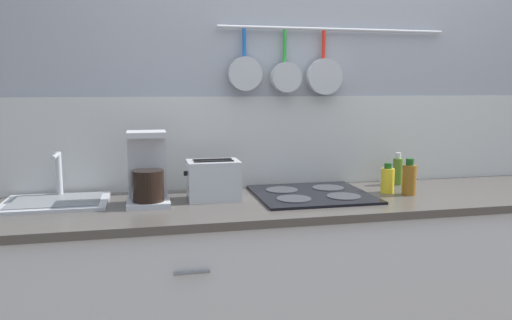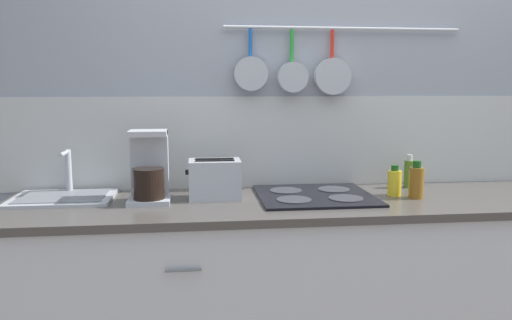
% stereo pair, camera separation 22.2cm
% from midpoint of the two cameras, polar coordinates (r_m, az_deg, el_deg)
% --- Properties ---
extents(wall_back, '(7.20, 0.14, 2.60)m').
position_cam_midpoint_polar(wall_back, '(2.67, 5.85, 5.23)').
color(wall_back, '#999EA8').
rests_on(wall_back, ground_plane).
extents(cabinet_base, '(3.18, 0.63, 0.87)m').
position_cam_midpoint_polar(cabinet_base, '(2.52, 8.28, -14.66)').
color(cabinet_base, silver).
rests_on(cabinet_base, ground_plane).
extents(countertop, '(3.22, 0.65, 0.03)m').
position_cam_midpoint_polar(countertop, '(2.38, 8.50, -4.56)').
color(countertop, '#4C4742').
rests_on(countertop, cabinet_base).
extents(sink_basin, '(0.45, 0.34, 0.22)m').
position_cam_midpoint_polar(sink_basin, '(2.41, -24.41, -4.19)').
color(sink_basin, '#B7BABF').
rests_on(sink_basin, countertop).
extents(coffee_maker, '(0.18, 0.19, 0.32)m').
position_cam_midpoint_polar(coffee_maker, '(2.25, -15.07, -1.64)').
color(coffee_maker, '#B7BABF').
rests_on(coffee_maker, countertop).
extents(toaster, '(0.25, 0.17, 0.18)m').
position_cam_midpoint_polar(toaster, '(2.29, -7.67, -2.30)').
color(toaster, '#B7BABF').
rests_on(toaster, countertop).
extents(cooktop, '(0.53, 0.50, 0.01)m').
position_cam_midpoint_polar(cooktop, '(2.37, 3.75, -3.95)').
color(cooktop, black).
rests_on(cooktop, countertop).
extents(bottle_hot_sauce, '(0.06, 0.06, 0.15)m').
position_cam_midpoint_polar(bottle_hot_sauce, '(2.48, 12.36, -2.23)').
color(bottle_hot_sauce, yellow).
rests_on(bottle_hot_sauce, countertop).
extents(bottle_dish_soap, '(0.07, 0.07, 0.17)m').
position_cam_midpoint_polar(bottle_dish_soap, '(2.45, 14.66, -2.12)').
color(bottle_dish_soap, '#8C5919').
rests_on(bottle_dish_soap, countertop).
extents(bottle_sesame_oil, '(0.05, 0.05, 0.17)m').
position_cam_midpoint_polar(bottle_sesame_oil, '(2.70, 13.66, -1.20)').
color(bottle_sesame_oil, '#4C721E').
rests_on(bottle_sesame_oil, countertop).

